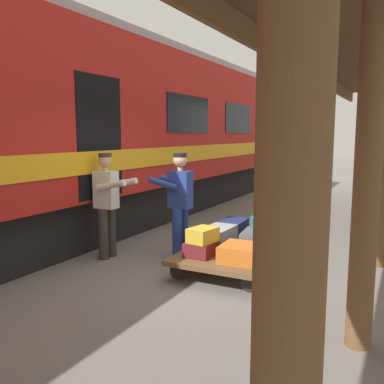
% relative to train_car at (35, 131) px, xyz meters
% --- Properties ---
extents(ground_plane, '(60.00, 60.00, 0.00)m').
position_rel_train_car_xyz_m(ground_plane, '(-3.68, 0.00, -2.06)').
color(ground_plane, slate).
extents(platform_canopy, '(3.20, 20.09, 3.56)m').
position_rel_train_car_xyz_m(platform_canopy, '(-5.64, -0.00, 1.18)').
color(platform_canopy, brown).
rests_on(platform_canopy, ground_plane).
extents(train_car, '(3.02, 17.82, 4.00)m').
position_rel_train_car_xyz_m(train_car, '(0.00, 0.00, 0.00)').
color(train_car, '#B21E19').
rests_on(train_car, ground_plane).
extents(luggage_cart, '(1.32, 2.18, 0.30)m').
position_rel_train_car_xyz_m(luggage_cart, '(-3.79, -0.31, -1.80)').
color(luggage_cart, brown).
rests_on(luggage_cart, ground_plane).
extents(suitcase_maroon_trunk, '(0.37, 0.50, 0.20)m').
position_rel_train_car_xyz_m(suitcase_maroon_trunk, '(-3.49, 0.29, -1.66)').
color(suitcase_maroon_trunk, maroon).
rests_on(suitcase_maroon_trunk, luggage_cart).
extents(suitcase_slate_roller, '(0.44, 0.65, 0.29)m').
position_rel_train_car_xyz_m(suitcase_slate_roller, '(-4.09, -0.31, -1.62)').
color(suitcase_slate_roller, '#4C515B').
rests_on(suitcase_slate_roller, luggage_cart).
extents(suitcase_gray_aluminum, '(0.41, 0.64, 0.29)m').
position_rel_train_car_xyz_m(suitcase_gray_aluminum, '(-3.49, -0.31, -1.61)').
color(suitcase_gray_aluminum, '#9EA0A5').
rests_on(suitcase_gray_aluminum, luggage_cart).
extents(suitcase_orange_carryall, '(0.54, 0.59, 0.23)m').
position_rel_train_car_xyz_m(suitcase_orange_carryall, '(-4.09, 0.29, -1.65)').
color(suitcase_orange_carryall, '#CC6B23').
rests_on(suitcase_orange_carryall, luggage_cart).
extents(suitcase_navy_fabric, '(0.41, 0.64, 0.28)m').
position_rel_train_car_xyz_m(suitcase_navy_fabric, '(-3.49, -0.91, -1.62)').
color(suitcase_navy_fabric, navy).
rests_on(suitcase_navy_fabric, luggage_cart).
extents(suitcase_olive_duffel, '(0.47, 0.54, 0.25)m').
position_rel_train_car_xyz_m(suitcase_olive_duffel, '(-4.09, -0.91, -1.63)').
color(suitcase_olive_duffel, brown).
rests_on(suitcase_olive_duffel, luggage_cart).
extents(suitcase_yellow_case, '(0.37, 0.45, 0.20)m').
position_rel_train_car_xyz_m(suitcase_yellow_case, '(-3.53, 0.32, -1.46)').
color(suitcase_yellow_case, gold).
rests_on(suitcase_yellow_case, suitcase_maroon_trunk).
extents(suitcase_teal_softside, '(0.42, 0.52, 0.18)m').
position_rel_train_car_xyz_m(suitcase_teal_softside, '(-4.08, -0.87, -1.42)').
color(suitcase_teal_softside, '#1E666B').
rests_on(suitcase_teal_softside, suitcase_olive_duffel).
extents(porter_in_overalls, '(0.67, 0.43, 1.70)m').
position_rel_train_car_xyz_m(porter_in_overalls, '(-2.77, -0.37, -1.14)').
color(porter_in_overalls, navy).
rests_on(porter_in_overalls, ground_plane).
extents(porter_by_door, '(0.67, 0.43, 1.70)m').
position_rel_train_car_xyz_m(porter_by_door, '(-1.76, 0.19, -1.14)').
color(porter_by_door, '#332D28').
rests_on(porter_by_door, ground_plane).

